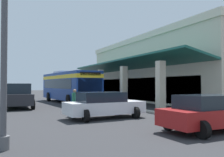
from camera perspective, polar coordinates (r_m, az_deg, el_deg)
The scene contains 10 objects.
ground at distance 28.26m, azimuth 7.05°, elevation -5.25°, with size 120.00×120.00×0.00m, color #2D2D30.
curb_strip at distance 25.34m, azimuth -3.33°, elevation -5.57°, with size 28.04×0.50×0.12m, color #9E998E.
plaza_building at distance 30.22m, azimuth 13.91°, elevation 1.88°, with size 23.67×13.90×7.22m.
transit_bus at distance 25.95m, azimuth -10.18°, elevation -1.49°, with size 11.38×3.46×3.34m.
parked_sedan_red at distance 10.76m, azimuth 22.17°, elevation -7.40°, with size 2.53×4.45×1.47m.
parked_suv_charcoal at distance 21.02m, azimuth -21.27°, elevation -3.71°, with size 4.82×2.24×1.97m.
parked_sedan_white at distance 13.71m, azimuth -1.94°, elevation -6.19°, with size 2.61×4.50×1.47m.
pedestrian at distance 14.95m, azimuth -8.76°, elevation -5.23°, with size 0.52×0.52×1.61m.
potted_palm at distance 30.53m, azimuth -4.62°, elevation -3.73°, with size 1.49×1.81×3.17m.
lot_light_pole at distance 7.99m, azimuth -23.91°, elevation 13.51°, with size 0.60×0.60×7.33m.
Camera 1 is at (23.93, -6.93, 1.89)m, focal length 38.99 mm.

